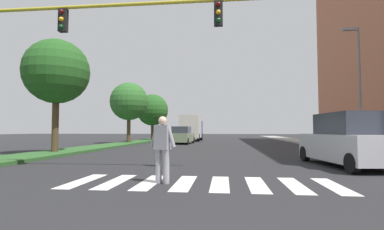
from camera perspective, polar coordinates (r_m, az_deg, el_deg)
The scene contains 13 objects.
ground_plane at distance 31.14m, azimuth 5.31°, elevation -5.42°, with size 140.00×140.00×0.00m, color #262628.
crosswalk at distance 7.53m, azimuth 1.98°, elevation -13.19°, with size 6.75×2.20×0.01m.
median_strip at distance 30.59m, azimuth -11.45°, elevation -5.28°, with size 2.47×64.00×0.15m, color #2D5B28.
tree_mid at distance 18.16m, azimuth -24.97°, elevation 7.65°, with size 3.60×3.60×6.27m.
tree_far at distance 29.58m, azimuth -12.23°, elevation 2.58°, with size 3.74×3.74×5.91m.
tree_distant at distance 36.31m, azimuth -7.74°, elevation 0.97°, with size 3.87×3.87×5.61m.
sidewalk_right at distance 30.41m, azimuth 23.05°, elevation -5.11°, with size 3.00×64.00×0.15m, color #9E9991.
traffic_light_gantry at distance 11.17m, azimuth -23.90°, elevation 13.15°, with size 9.75×0.30×6.00m.
street_lamp_right at distance 20.53m, azimuth 29.69°, elevation 6.55°, with size 1.02×0.24×7.50m.
pedestrian_performer at distance 7.45m, azimuth -5.79°, elevation -6.09°, with size 0.74×0.35×1.69m.
suv_crossing at distance 12.23m, azimuth 28.27°, elevation -4.54°, with size 2.44×4.79×1.97m.
sedan_midblock at distance 28.58m, azimuth -2.00°, elevation -4.08°, with size 2.09×4.60×1.68m.
truck_box_delivery at distance 36.15m, azimuth -0.12°, elevation -2.50°, with size 2.40×6.20×3.10m.
Camera 1 is at (0.56, -1.11, 1.34)m, focal length 27.27 mm.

